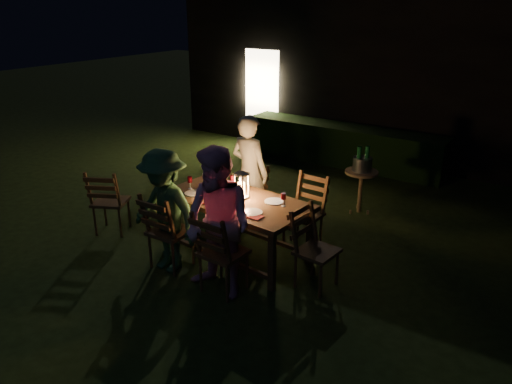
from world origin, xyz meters
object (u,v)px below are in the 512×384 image
Objects in this scene: person_house_side at (250,172)px; ice_bucket at (362,164)px; bottle_table at (222,184)px; side_table at (361,176)px; chair_near_right at (222,266)px; lantern at (241,187)px; person_opp_right at (218,224)px; bottle_bucket_b at (367,161)px; person_opp_left at (165,211)px; chair_spare at (111,212)px; dining_table at (236,205)px; chair_far_right at (303,225)px; chair_near_left at (170,244)px; chair_end at (315,263)px; chair_far_left at (248,208)px; bottle_bucket_a at (358,161)px.

person_house_side reaches higher than ice_bucket.
bottle_table is 0.40× the size of side_table.
lantern is (-0.33, 0.85, 0.64)m from chair_near_right.
person_opp_right is 3.19m from bottle_bucket_b.
person_opp_left is 4.95× the size of bottle_bucket_b.
chair_spare is 3.70× the size of bottle_table.
person_opp_left is at bearing 90.00° from person_house_side.
chair_spare is (-1.93, -0.46, -0.42)m from dining_table.
lantern reaches higher than bottle_bucket_b.
bottle_table is (0.27, 0.80, 0.16)m from person_opp_left.
chair_far_right is 3.26× the size of bottle_bucket_b.
side_table is 2.19× the size of bottle_bucket_b.
lantern is 0.30m from bottle_table.
chair_near_left is 3.28m from side_table.
lantern is (-0.56, -0.68, 0.65)m from chair_far_right.
chair_near_left is 1.45m from chair_spare.
chair_end reaches higher than side_table.
chair_far_right is 2.81m from chair_spare.
chair_far_left is 3.29× the size of ice_bucket.
chair_far_left reaches higher than dining_table.
chair_far_left is 1.03m from bottle_table.
chair_near_right is at bearing 119.51° from person_house_side.
dining_table is 0.25m from lantern.
person_opp_left reaches higher than chair_spare.
bottle_table is 0.88× the size of bottle_bucket_a.
bottle_bucket_b is (-0.39, 2.41, 0.55)m from chair_end.
person_house_side reaches higher than chair_far_left.
bottle_table reaches higher than chair_far_left.
bottle_table reaches higher than chair_far_right.
chair_near_left is at bearing -65.16° from chair_end.
dining_table is at bearing -13.37° from chair_spare.
person_house_side is (0.00, 0.05, 0.56)m from chair_far_left.
person_opp_right is at bearing -43.42° from chair_end.
ice_bucket is at bearing -93.40° from chair_far_right.
lantern is (0.05, 0.05, 0.24)m from dining_table.
chair_far_right is 0.66× the size of person_opp_left.
chair_far_right is 1.03× the size of chair_end.
chair_far_right is 3.26× the size of bottle_bucket_a.
ice_bucket is 0.94× the size of bottle_bucket_b.
bottle_table is at bearing -175.20° from lantern.
chair_near_left is 3.08× the size of lantern.
chair_spare is at bearing 27.96° from chair_far_right.
side_table is at bearing 71.86° from lantern.
chair_far_right is at bearing 39.32° from bottle_table.
chair_far_left is (-0.77, 1.61, -0.03)m from chair_near_right.
bottle_table is at bearing 70.10° from chair_near_left.
person_opp_left is at bearing -98.11° from chair_near_left.
person_opp_right is at bearing -98.10° from bottle_bucket_b.
person_opp_left is 4.52× the size of lantern.
person_opp_left is at bearing 91.44° from chair_far_left.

